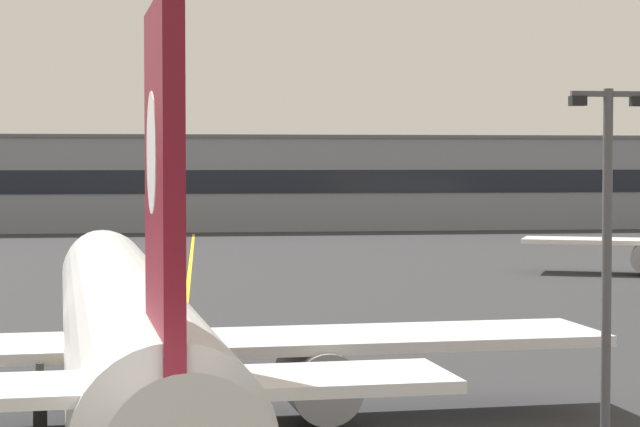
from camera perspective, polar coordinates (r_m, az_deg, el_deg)
The scene contains 5 objects.
taxiway_centreline at distance 57.97m, azimuth -6.33°, elevation -6.14°, with size 0.30×180.00×0.01m, color yellow.
airliner_foreground at distance 40.38m, azimuth -8.87°, elevation -5.07°, with size 32.25×41.52×11.65m.
apron_lamp_post at distance 36.69m, azimuth 12.89°, elevation -2.34°, with size 2.24×0.90×10.65m.
safety_cone_by_nose_gear at distance 57.91m, azimuth -6.73°, elevation -5.89°, with size 0.44×0.44×0.55m.
terminal_building at distance 156.46m, azimuth -5.87°, elevation 1.41°, with size 145.60×12.40×11.74m.
Camera 1 is at (-1.50, -27.30, 8.62)m, focal length 70.50 mm.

